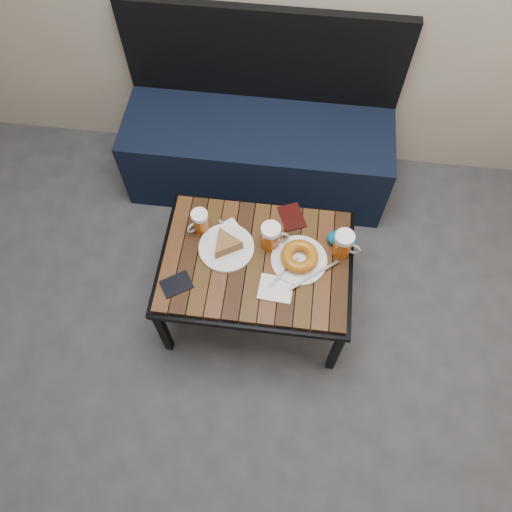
# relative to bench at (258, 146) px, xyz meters

# --- Properties ---
(ground) EXTENTS (4.00, 4.00, 0.00)m
(ground) POSITION_rel_bench_xyz_m (-0.13, -1.76, -0.27)
(ground) COLOR #2D2D30
(ground) RESTS_ON ground
(room_shell) EXTENTS (4.00, 4.00, 4.00)m
(room_shell) POSITION_rel_bench_xyz_m (-0.13, -1.26, 1.48)
(room_shell) COLOR gray
(room_shell) RESTS_ON ground
(bench) EXTENTS (1.40, 0.50, 0.95)m
(bench) POSITION_rel_bench_xyz_m (0.00, 0.00, 0.00)
(bench) COLOR black
(bench) RESTS_ON ground
(cafe_table) EXTENTS (0.84, 0.62, 0.47)m
(cafe_table) POSITION_rel_bench_xyz_m (0.09, -0.81, 0.16)
(cafe_table) COLOR black
(cafe_table) RESTS_ON ground
(beer_mug_left) EXTENTS (0.10, 0.10, 0.12)m
(beer_mug_left) POSITION_rel_bench_xyz_m (-0.18, -0.68, 0.26)
(beer_mug_left) COLOR #A4440D
(beer_mug_left) RESTS_ON cafe_table
(beer_mug_centre) EXTENTS (0.13, 0.09, 0.13)m
(beer_mug_centre) POSITION_rel_bench_xyz_m (0.14, -0.72, 0.27)
(beer_mug_centre) COLOR #A4440D
(beer_mug_centre) RESTS_ON cafe_table
(beer_mug_right) EXTENTS (0.13, 0.10, 0.13)m
(beer_mug_right) POSITION_rel_bench_xyz_m (0.45, -0.72, 0.27)
(beer_mug_right) COLOR #A4440D
(beer_mug_right) RESTS_ON cafe_table
(plate_pie) EXTENTS (0.24, 0.24, 0.07)m
(plate_pie) POSITION_rel_bench_xyz_m (-0.05, -0.77, 0.23)
(plate_pie) COLOR white
(plate_pie) RESTS_ON cafe_table
(plate_bagel) EXTENTS (0.29, 0.27, 0.07)m
(plate_bagel) POSITION_rel_bench_xyz_m (0.27, -0.79, 0.23)
(plate_bagel) COLOR white
(plate_bagel) RESTS_ON cafe_table
(napkin_left) EXTENTS (0.15, 0.15, 0.01)m
(napkin_left) POSITION_rel_bench_xyz_m (-0.05, -0.68, 0.20)
(napkin_left) COLOR white
(napkin_left) RESTS_ON cafe_table
(napkin_right) EXTENTS (0.15, 0.13, 0.01)m
(napkin_right) POSITION_rel_bench_xyz_m (0.18, -0.94, 0.20)
(napkin_right) COLOR white
(napkin_right) RESTS_ON cafe_table
(passport_navy) EXTENTS (0.15, 0.14, 0.01)m
(passport_navy) POSITION_rel_bench_xyz_m (-0.23, -0.97, 0.20)
(passport_navy) COLOR black
(passport_navy) RESTS_ON cafe_table
(passport_burgundy) EXTENTS (0.14, 0.16, 0.01)m
(passport_burgundy) POSITION_rel_bench_xyz_m (0.22, -0.57, 0.20)
(passport_burgundy) COLOR black
(passport_burgundy) RESTS_ON cafe_table
(knit_pouch) EXTENTS (0.14, 0.09, 0.06)m
(knit_pouch) POSITION_rel_bench_xyz_m (0.45, -0.68, 0.23)
(knit_pouch) COLOR #054E7E
(knit_pouch) RESTS_ON cafe_table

